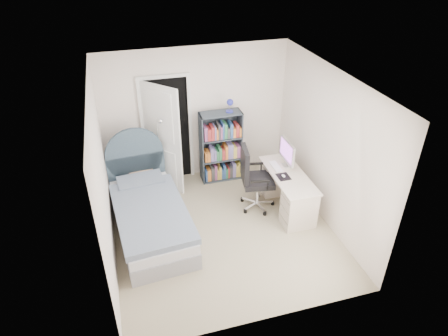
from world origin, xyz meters
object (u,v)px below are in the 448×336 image
object	(u,v)px
desk	(287,189)
floor_lamp	(162,163)
office_chair	(253,176)
bed	(149,213)
nightstand	(140,172)
bookcase	(222,149)

from	to	relation	value
desk	floor_lamp	bearing A→B (deg)	150.98
floor_lamp	office_chair	size ratio (longest dim) A/B	1.26
bed	nightstand	size ratio (longest dim) A/B	3.68
nightstand	bookcase	size ratio (longest dim) A/B	0.38
bookcase	office_chair	world-z (taller)	bookcase
bed	bookcase	bearing A→B (deg)	37.08
nightstand	floor_lamp	xyz separation A→B (m)	(0.39, -0.11, 0.19)
bed	office_chair	xyz separation A→B (m)	(1.76, 0.11, 0.33)
bed	floor_lamp	distance (m)	1.13
bed	office_chair	distance (m)	1.80
bed	desk	world-z (taller)	bed
nightstand	bed	bearing A→B (deg)	-88.89
floor_lamp	desk	bearing A→B (deg)	-29.02
bookcase	office_chair	distance (m)	1.07
floor_lamp	bookcase	xyz separation A→B (m)	(1.15, 0.12, 0.03)
bed	nightstand	bearing A→B (deg)	91.11
bed	desk	bearing A→B (deg)	-1.60
nightstand	office_chair	bearing A→B (deg)	-29.90
nightstand	desk	distance (m)	2.64
bed	floor_lamp	xyz separation A→B (m)	(0.37, 1.02, 0.29)
bookcase	nightstand	bearing A→B (deg)	-179.50
nightstand	floor_lamp	size ratio (longest dim) A/B	0.42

